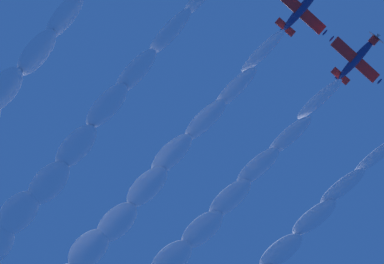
# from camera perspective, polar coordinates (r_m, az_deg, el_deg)

# --- Properties ---
(airplane_left_wingman) EXTENTS (7.53, 8.29, 2.78)m
(airplane_left_wingman) POSITION_cam_1_polar(r_m,az_deg,el_deg) (78.18, 15.45, 6.83)
(airplane_left_wingman) COLOR navy
(airplane_right_wingman) EXTENTS (7.52, 8.28, 2.76)m
(airplane_right_wingman) POSITION_cam_1_polar(r_m,az_deg,el_deg) (75.82, 10.45, 11.51)
(airplane_right_wingman) COLOR navy
(smoke_trail_right_wingman) EXTENTS (54.53, 7.73, 10.92)m
(smoke_trail_right_wingman) POSITION_cam_1_polar(r_m,az_deg,el_deg) (81.85, -8.75, -10.14)
(smoke_trail_right_wingman) COLOR white
(smoke_trail_outer_left) EXTENTS (54.08, 8.15, 11.21)m
(smoke_trail_outer_left) POSITION_cam_1_polar(r_m,az_deg,el_deg) (77.88, -15.06, -6.21)
(smoke_trail_outer_left) COLOR white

